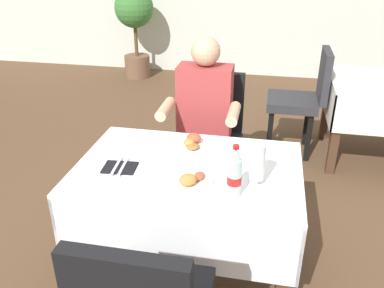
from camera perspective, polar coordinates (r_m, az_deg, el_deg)
The scene contains 11 objects.
ground_plane at distance 2.49m, azimuth -1.93°, elevation -19.32°, with size 11.00×11.00×0.00m, color brown.
main_dining_table at distance 2.21m, azimuth -0.51°, elevation -7.06°, with size 1.17×0.79×0.74m.
chair_far_diner_seat at distance 2.89m, azimuth 2.67°, elevation 1.27°, with size 0.44×0.50×0.97m.
seated_diner_far at distance 2.73m, azimuth 1.62°, elevation 3.35°, with size 0.50×0.46×1.26m.
plate_near_camera at distance 1.96m, azimuth -0.13°, elevation -5.00°, with size 0.22×0.22×0.06m.
plate_far_diner at distance 2.29m, azimuth 0.37°, elevation -0.08°, with size 0.25×0.25×0.07m.
beer_glass_left at distance 1.93m, azimuth 9.20°, elevation -2.74°, with size 0.07×0.07×0.21m.
cola_bottle_primary at distance 1.83m, azimuth 6.01°, elevation -4.24°, with size 0.07×0.07×0.26m.
napkin_cutlery_set at distance 2.13m, azimuth -10.13°, elevation -3.24°, with size 0.18×0.19×0.01m.
background_chair_left at distance 3.78m, azimuth 15.36°, elevation 6.55°, with size 0.50×0.44×0.97m.
potted_plant_corner at distance 5.96m, azimuth -8.06°, elevation 16.78°, with size 0.54×0.54×1.25m.
Camera 1 is at (0.42, -1.69, 1.79)m, focal length 37.90 mm.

